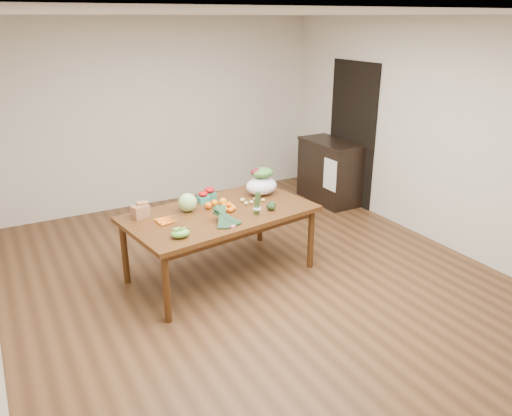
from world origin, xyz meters
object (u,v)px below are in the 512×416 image
cabinet (329,171)px  paper_bag (140,210)px  cabbage (188,202)px  dining_table (221,244)px  asparagus_bundle (257,203)px  salad_bag (261,183)px  mandarin_cluster (229,206)px  kale_bunch (227,217)px

cabinet → paper_bag: bearing=-161.0°
cabinet → cabbage: 3.04m
dining_table → asparagus_bundle: 0.64m
asparagus_bundle → salad_bag: salad_bag is taller
mandarin_cluster → asparagus_bundle: size_ratio=0.72×
dining_table → cabbage: size_ratio=10.00×
mandarin_cluster → salad_bag: salad_bag is taller
dining_table → kale_bunch: 0.59m
asparagus_bundle → salad_bag: 0.62m
paper_bag → kale_bunch: bearing=-41.0°
paper_bag → mandarin_cluster: 0.92m
salad_bag → paper_bag: bearing=-179.7°
dining_table → cabbage: cabbage is taller
dining_table → mandarin_cluster: (0.11, -0.01, 0.42)m
dining_table → kale_bunch: bearing=-111.9°
mandarin_cluster → asparagus_bundle: asparagus_bundle is taller
dining_table → cabinet: bearing=20.5°
kale_bunch → asparagus_bundle: bearing=5.2°
cabinet → mandarin_cluster: (-2.38, -1.37, 0.33)m
paper_bag → mandarin_cluster: bearing=-15.8°
cabinet → dining_table: bearing=-151.2°
mandarin_cluster → asparagus_bundle: 0.34m
kale_bunch → cabinet: bearing=25.6°
dining_table → asparagus_bundle: asparagus_bundle is taller
dining_table → asparagus_bundle: (0.31, -0.26, 0.50)m
salad_bag → cabinet: bearing=31.3°
mandarin_cluster → salad_bag: 0.61m
paper_bag → asparagus_bundle: size_ratio=0.88×
asparagus_bundle → salad_bag: bearing=47.9°
dining_table → cabinet: (2.48, 1.36, 0.10)m
dining_table → salad_bag: 0.87m
salad_bag → dining_table: bearing=-158.9°
dining_table → asparagus_bundle: bearing=-48.9°
cabinet → cabbage: (-2.77, -1.19, 0.38)m
dining_table → kale_bunch: size_ratio=4.92×
mandarin_cluster → salad_bag: (0.55, 0.26, 0.10)m
dining_table → cabinet: cabinet is taller
kale_bunch → salad_bag: size_ratio=1.07×
mandarin_cluster → asparagus_bundle: bearing=-51.9°
paper_bag → asparagus_bundle: (1.09, -0.51, 0.05)m
kale_bunch → asparagus_bundle: 0.41m
asparagus_bundle → dining_table: bearing=131.1°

